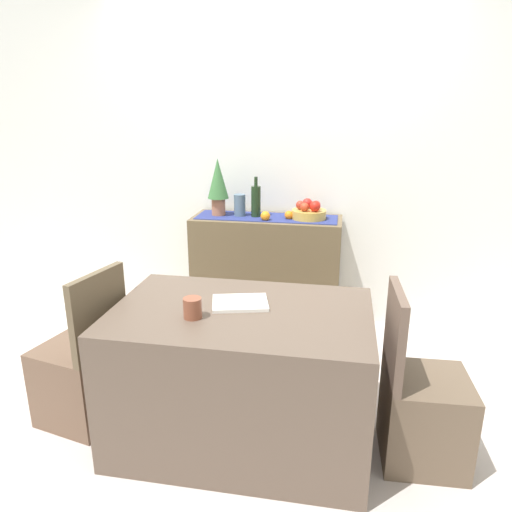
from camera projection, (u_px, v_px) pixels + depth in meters
ground_plane at (243, 389)px, 3.03m from camera, size 6.40×6.40×0.02m
room_wall_rear at (272, 154)px, 3.73m from camera, size 6.40×0.06×2.70m
sideboard_console at (266, 273)px, 3.76m from camera, size 1.13×0.42×0.90m
table_runner at (266, 217)px, 3.62m from camera, size 1.06×0.32×0.01m
fruit_bowl at (309, 214)px, 3.55m from camera, size 0.26×0.26×0.06m
apple_left at (315, 206)px, 3.48m from camera, size 0.08×0.08×0.08m
apple_center at (305, 207)px, 3.49m from camera, size 0.06×0.06×0.06m
apple_front at (300, 205)px, 3.56m from camera, size 0.07×0.07×0.07m
apple_upper at (307, 203)px, 3.59m from camera, size 0.08×0.08×0.08m
apple_right at (316, 205)px, 3.55m from camera, size 0.07×0.07×0.07m
wine_bottle at (256, 201)px, 3.60m from camera, size 0.07×0.07×0.31m
ceramic_vase at (240, 205)px, 3.63m from camera, size 0.09×0.09×0.17m
potted_plant at (218, 183)px, 3.61m from camera, size 0.16×0.16×0.43m
orange_loose_end at (265, 216)px, 3.51m from camera, size 0.07×0.07×0.07m
orange_loose_mid at (289, 215)px, 3.55m from camera, size 0.07×0.07×0.07m
dining_table at (242, 375)px, 2.49m from camera, size 1.29×0.84×0.74m
open_book at (240, 303)px, 2.44m from camera, size 0.32×0.27×0.02m
coffee_cup at (193, 308)px, 2.28m from camera, size 0.09×0.09×0.10m
chair_near_window at (83, 376)px, 2.67m from camera, size 0.48×0.48×0.90m
chair_by_corner at (422, 411)px, 2.37m from camera, size 0.42×0.42×0.90m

